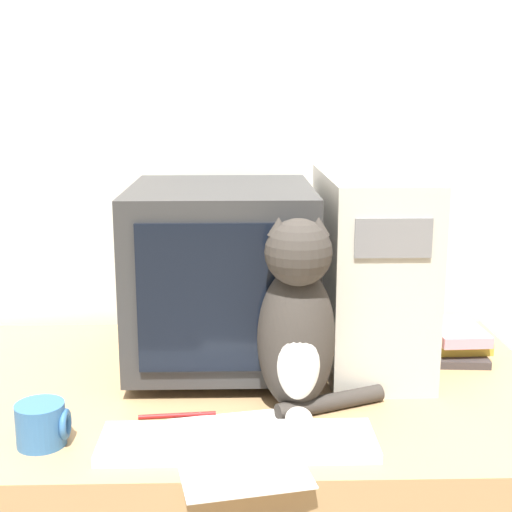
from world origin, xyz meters
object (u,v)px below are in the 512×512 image
at_px(cat, 298,324).
at_px(pen, 177,415).
at_px(computer_tower, 369,269).
at_px(mug, 42,424).
at_px(keyboard, 238,441).
at_px(crt_monitor, 222,273).
at_px(book_stack, 452,340).

height_order(cat, pen, cat).
bearing_deg(computer_tower, mug, -147.87).
relative_size(keyboard, pen, 3.27).
relative_size(crt_monitor, keyboard, 0.92).
relative_size(book_stack, mug, 2.27).
height_order(keyboard, cat, cat).
distance_m(cat, book_stack, 0.52).
xyz_separation_m(keyboard, book_stack, (0.52, 0.45, 0.02)).
bearing_deg(crt_monitor, cat, -60.01).
height_order(crt_monitor, book_stack, crt_monitor).
bearing_deg(pen, cat, 7.13).
bearing_deg(crt_monitor, mug, -128.46).
bearing_deg(keyboard, mug, 177.03).
bearing_deg(cat, crt_monitor, 120.24).
xyz_separation_m(computer_tower, keyboard, (-0.30, -0.43, -0.21)).
distance_m(computer_tower, keyboard, 0.56).
bearing_deg(mug, cat, 15.76).
xyz_separation_m(book_stack, pen, (-0.63, -0.33, -0.03)).
relative_size(crt_monitor, computer_tower, 0.95).
relative_size(crt_monitor, pen, 3.01).
xyz_separation_m(cat, mug, (-0.46, -0.13, -0.14)).
bearing_deg(book_stack, computer_tower, -174.34).
distance_m(crt_monitor, cat, 0.31).
bearing_deg(pen, crt_monitor, 74.26).
distance_m(book_stack, pen, 0.71).
height_order(cat, book_stack, cat).
height_order(crt_monitor, computer_tower, computer_tower).
height_order(keyboard, mug, mug).
bearing_deg(book_stack, pen, -152.55).
height_order(keyboard, pen, keyboard).
relative_size(cat, book_stack, 1.84).
height_order(computer_tower, pen, computer_tower).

